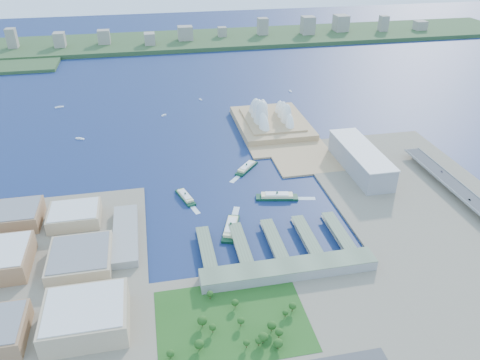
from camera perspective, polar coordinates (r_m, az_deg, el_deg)
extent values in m
plane|color=#0F1B46|center=(640.59, 1.19, -3.93)|extent=(3000.00, 3000.00, 0.00)
cube|color=#796F5D|center=(560.64, -22.64, -12.20)|extent=(220.00, 390.00, 3.00)
cube|color=#796F5D|center=(485.03, 6.82, -17.38)|extent=(720.00, 180.00, 3.00)
cube|color=#796F5D|center=(688.84, 22.08, -3.60)|extent=(240.00, 500.00, 3.00)
cube|color=tan|center=(885.47, 4.36, 6.14)|extent=(135.00, 220.00, 3.00)
cube|color=#2D4926|center=(1544.18, -7.04, 16.50)|extent=(2200.00, 260.00, 12.00)
cube|color=gray|center=(755.03, 14.47, 2.44)|extent=(45.00, 155.00, 35.00)
cube|color=gray|center=(534.62, 5.99, -10.82)|extent=(200.00, 28.00, 12.00)
imported|color=slate|center=(711.26, 26.19, -2.16)|extent=(1.34, 3.84, 1.27)
imported|color=slate|center=(770.38, 23.38, 0.96)|extent=(1.70, 4.17, 1.21)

